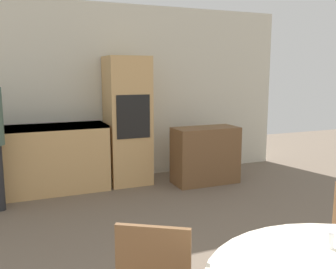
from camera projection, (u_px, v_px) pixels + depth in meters
wall_back at (97, 94)px, 5.51m from camera, size 6.13×0.05×2.60m
kitchen_counter at (22, 160)px, 4.91m from camera, size 2.24×0.60×0.90m
oven_unit at (127, 121)px, 5.40m from camera, size 0.59×0.59×1.83m
sideboard at (205, 155)px, 5.46m from camera, size 0.94×0.45×0.82m
chair_far_right at (327, 245)px, 2.46m from camera, size 0.55×0.55×0.87m
salt_shaker at (331, 240)px, 1.87m from camera, size 0.03×0.03×0.09m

